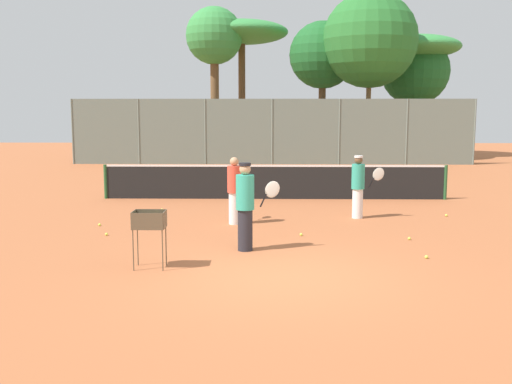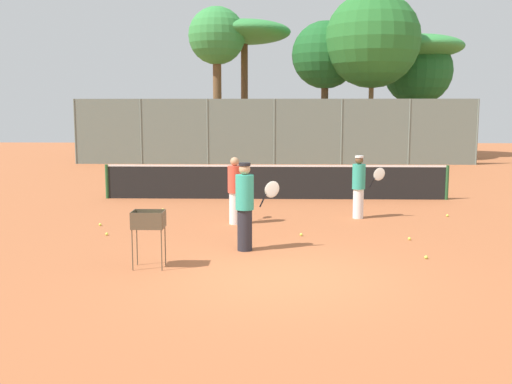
# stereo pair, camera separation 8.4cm
# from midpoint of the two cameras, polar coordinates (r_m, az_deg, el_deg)

# --- Properties ---
(ground_plane) EXTENTS (80.00, 80.00, 0.00)m
(ground_plane) POSITION_cam_midpoint_polar(r_m,az_deg,el_deg) (10.07, 2.42, -8.17)
(ground_plane) COLOR #B26038
(tennis_net) EXTENTS (10.69, 0.10, 1.07)m
(tennis_net) POSITION_cam_midpoint_polar(r_m,az_deg,el_deg) (18.62, 2.02, 1.03)
(tennis_net) COLOR #26592D
(tennis_net) RESTS_ON ground_plane
(back_fence) EXTENTS (20.36, 0.08, 3.29)m
(back_fence) POSITION_cam_midpoint_polar(r_m,az_deg,el_deg) (30.31, 1.85, 5.75)
(back_fence) COLOR slate
(back_fence) RESTS_ON ground_plane
(tree_0) EXTENTS (3.23, 3.23, 8.52)m
(tree_0) POSITION_cam_midpoint_polar(r_m,az_deg,el_deg) (35.04, -3.68, 14.39)
(tree_0) COLOR brown
(tree_0) RESTS_ON ground_plane
(tree_1) EXTENTS (5.50, 5.50, 7.04)m
(tree_1) POSITION_cam_midpoint_polar(r_m,az_deg,el_deg) (36.87, 15.01, 12.98)
(tree_1) COLOR brown
(tree_1) RESTS_ON ground_plane
(tree_2) EXTENTS (5.11, 5.11, 9.01)m
(tree_2) POSITION_cam_midpoint_polar(r_m,az_deg,el_deg) (33.72, 11.11, 14.00)
(tree_2) COLOR brown
(tree_2) RESTS_ON ground_plane
(tree_3) EXTENTS (3.99, 3.99, 7.00)m
(tree_3) POSITION_cam_midpoint_polar(r_m,az_deg,el_deg) (37.04, 15.24, 11.04)
(tree_3) COLOR brown
(tree_3) RESTS_ON ground_plane
(tree_4) EXTENTS (3.78, 3.78, 7.70)m
(tree_4) POSITION_cam_midpoint_polar(r_m,az_deg,el_deg) (34.85, 6.69, 12.76)
(tree_4) COLOR brown
(tree_4) RESTS_ON ground_plane
(tree_5) EXTENTS (5.48, 5.48, 7.95)m
(tree_5) POSITION_cam_midpoint_polar(r_m,az_deg,el_deg) (36.46, -1.05, 14.81)
(tree_5) COLOR brown
(tree_5) RESTS_ON ground_plane
(player_white_outfit) EXTENTS (0.92, 0.36, 1.75)m
(player_white_outfit) POSITION_cam_midpoint_polar(r_m,az_deg,el_deg) (11.78, -0.84, -1.28)
(player_white_outfit) COLOR #26262D
(player_white_outfit) RESTS_ON ground_plane
(player_red_cap) EXTENTS (0.34, 0.89, 1.64)m
(player_red_cap) POSITION_cam_midpoint_polar(r_m,az_deg,el_deg) (14.53, -1.87, 0.22)
(player_red_cap) COLOR white
(player_red_cap) RESTS_ON ground_plane
(player_yellow_shirt) EXTENTS (0.88, 0.33, 1.61)m
(player_yellow_shirt) POSITION_cam_midpoint_polar(r_m,az_deg,el_deg) (15.52, 9.94, 0.58)
(player_yellow_shirt) COLOR white
(player_yellow_shirt) RESTS_ON ground_plane
(ball_cart) EXTENTS (0.56, 0.41, 1.02)m
(ball_cart) POSITION_cam_midpoint_polar(r_m,az_deg,el_deg) (10.66, -10.05, -3.04)
(ball_cart) COLOR brown
(ball_cart) RESTS_ON ground_plane
(tennis_ball_0) EXTENTS (0.07, 0.07, 0.07)m
(tennis_ball_0) POSITION_cam_midpoint_polar(r_m,az_deg,el_deg) (11.73, 16.09, -5.99)
(tennis_ball_0) COLOR #D1E54C
(tennis_ball_0) RESTS_ON ground_plane
(tennis_ball_1) EXTENTS (0.07, 0.07, 0.07)m
(tennis_ball_1) POSITION_cam_midpoint_polar(r_m,az_deg,el_deg) (16.40, 17.91, -2.15)
(tennis_ball_1) COLOR #D1E54C
(tennis_ball_1) RESTS_ON ground_plane
(tennis_ball_2) EXTENTS (0.07, 0.07, 0.07)m
(tennis_ball_2) POSITION_cam_midpoint_polar(r_m,az_deg,el_deg) (14.88, -14.47, -3.01)
(tennis_ball_2) COLOR #D1E54C
(tennis_ball_2) RESTS_ON ground_plane
(tennis_ball_3) EXTENTS (0.07, 0.07, 0.07)m
(tennis_ball_3) POSITION_cam_midpoint_polar(r_m,az_deg,el_deg) (13.28, 14.58, -4.32)
(tennis_ball_3) COLOR #D1E54C
(tennis_ball_3) RESTS_ON ground_plane
(tennis_ball_4) EXTENTS (0.07, 0.07, 0.07)m
(tennis_ball_4) POSITION_cam_midpoint_polar(r_m,az_deg,el_deg) (13.31, 4.50, -4.06)
(tennis_ball_4) COLOR #D1E54C
(tennis_ball_4) RESTS_ON ground_plane
(tennis_ball_5) EXTENTS (0.07, 0.07, 0.07)m
(tennis_ball_5) POSITION_cam_midpoint_polar(r_m,az_deg,el_deg) (13.72, -13.86, -3.91)
(tennis_ball_5) COLOR #D1E54C
(tennis_ball_5) RESTS_ON ground_plane
(tennis_ball_6) EXTENTS (0.07, 0.07, 0.07)m
(tennis_ball_6) POSITION_cam_midpoint_polar(r_m,az_deg,el_deg) (16.72, -8.73, -1.66)
(tennis_ball_6) COLOR #D1E54C
(tennis_ball_6) RESTS_ON ground_plane
(parked_car) EXTENTS (4.20, 1.70, 1.60)m
(parked_car) POSITION_cam_midpoint_polar(r_m,az_deg,el_deg) (34.48, 8.87, 4.29)
(parked_car) COLOR #3F4C8C
(parked_car) RESTS_ON ground_plane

